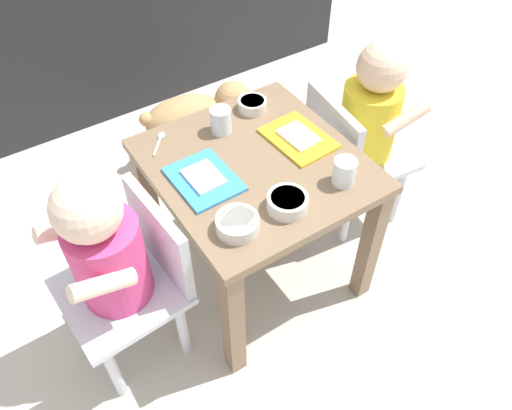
% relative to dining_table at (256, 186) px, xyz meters
% --- Properties ---
extents(ground_plane, '(7.00, 7.00, 0.00)m').
position_rel_dining_table_xyz_m(ground_plane, '(0.00, 0.00, -0.37)').
color(ground_plane, beige).
extents(dining_table, '(0.51, 0.54, 0.46)m').
position_rel_dining_table_xyz_m(dining_table, '(0.00, 0.00, 0.00)').
color(dining_table, '#7A6047').
rests_on(dining_table, ground).
extents(seated_child_left, '(0.30, 0.30, 0.65)m').
position_rel_dining_table_xyz_m(seated_child_left, '(-0.41, -0.03, 0.03)').
color(seated_child_left, silver).
rests_on(seated_child_left, ground).
extents(seated_child_right, '(0.31, 0.31, 0.64)m').
position_rel_dining_table_xyz_m(seated_child_right, '(0.41, 0.03, 0.03)').
color(seated_child_right, silver).
rests_on(seated_child_right, ground).
extents(dog, '(0.42, 0.25, 0.29)m').
position_rel_dining_table_xyz_m(dog, '(0.12, 0.59, -0.19)').
color(dog, tan).
rests_on(dog, ground).
extents(food_tray_left, '(0.15, 0.18, 0.02)m').
position_rel_dining_table_xyz_m(food_tray_left, '(-0.14, 0.01, 0.09)').
color(food_tray_left, '#388CD8').
rests_on(food_tray_left, dining_table).
extents(food_tray_right, '(0.15, 0.20, 0.02)m').
position_rel_dining_table_xyz_m(food_tray_right, '(0.14, 0.01, 0.09)').
color(food_tray_right, gold).
rests_on(food_tray_right, dining_table).
extents(water_cup_left, '(0.06, 0.06, 0.07)m').
position_rel_dining_table_xyz_m(water_cup_left, '(-0.01, 0.16, 0.12)').
color(water_cup_left, white).
rests_on(water_cup_left, dining_table).
extents(water_cup_right, '(0.06, 0.06, 0.07)m').
position_rel_dining_table_xyz_m(water_cup_right, '(0.14, -0.18, 0.12)').
color(water_cup_right, white).
rests_on(water_cup_right, dining_table).
extents(veggie_bowl_near, '(0.08, 0.08, 0.03)m').
position_rel_dining_table_xyz_m(veggie_bowl_near, '(0.11, 0.19, 0.11)').
color(veggie_bowl_near, silver).
rests_on(veggie_bowl_near, dining_table).
extents(cereal_bowl_left_side, '(0.10, 0.10, 0.04)m').
position_rel_dining_table_xyz_m(cereal_bowl_left_side, '(-0.03, -0.17, 0.11)').
color(cereal_bowl_left_side, silver).
rests_on(cereal_bowl_left_side, dining_table).
extents(cereal_bowl_right_side, '(0.10, 0.10, 0.04)m').
position_rel_dining_table_xyz_m(cereal_bowl_right_side, '(-0.16, -0.17, 0.11)').
color(cereal_bowl_right_side, silver).
rests_on(cereal_bowl_right_side, dining_table).
extents(spoon_by_left_tray, '(0.07, 0.08, 0.01)m').
position_rel_dining_table_xyz_m(spoon_by_left_tray, '(-0.17, 0.21, 0.09)').
color(spoon_by_left_tray, silver).
rests_on(spoon_by_left_tray, dining_table).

